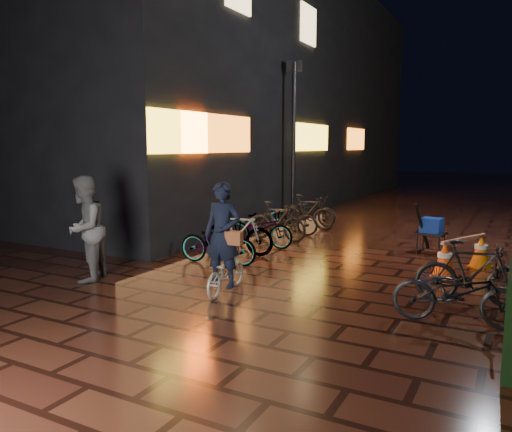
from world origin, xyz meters
The scene contains 9 objects.
ground centered at (0.00, 0.00, 0.00)m, with size 80.00×80.00×0.00m, color #381911.
bystander_person centered at (-3.53, -1.13, 0.91)m, with size 0.88×0.69×1.82m, color #5B5C5E.
storefront_block centered at (-9.50, 11.50, 4.50)m, with size 12.09×22.00×9.00m.
lamp_post_sf centered at (-3.11, 6.66, 2.64)m, with size 0.45×0.23×4.80m.
cyclist centered at (-1.04, -0.63, 0.66)m, with size 0.66×1.27×1.77m.
traffic_barrier centered at (2.14, 2.60, 0.33)m, with size 0.98×1.58×0.66m.
cart_assembly centered at (1.31, 4.08, 0.56)m, with size 0.68×0.60×1.09m.
parked_bikes_storefront centered at (-2.29, 3.74, 0.45)m, with size 1.91×6.01×0.95m.
parked_bikes_hedge centered at (2.41, 0.04, 0.45)m, with size 1.75×1.68×0.95m.
Camera 1 is at (3.02, -7.13, 2.30)m, focal length 35.00 mm.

